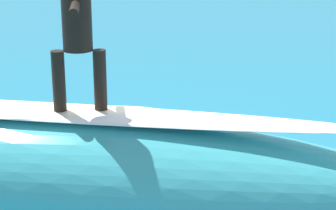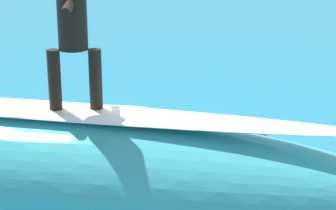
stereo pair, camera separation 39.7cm
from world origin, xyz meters
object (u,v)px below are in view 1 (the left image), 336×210
surfer_riding (77,33)px  surfboard_paddling (230,148)px  surfer_paddling (223,139)px  surfboard_riding (81,113)px

surfer_riding → surfboard_paddling: bearing=-133.4°
surfer_paddling → surfer_riding: bearing=-142.9°
surfboard_riding → surfboard_paddling: 4.00m
surfboard_riding → surfer_riding: 1.04m
surfboard_paddling → surfer_riding: bearing=-144.1°
surfboard_riding → surfer_paddling: surfboard_riding is taller
surfer_riding → surfboard_paddling: (-1.64, -3.26, -2.68)m
surfboard_riding → surfer_paddling: size_ratio=1.19×
surfer_riding → surfboard_riding: bearing=73.3°
surfer_paddling → surfboard_riding: bearing=-142.9°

